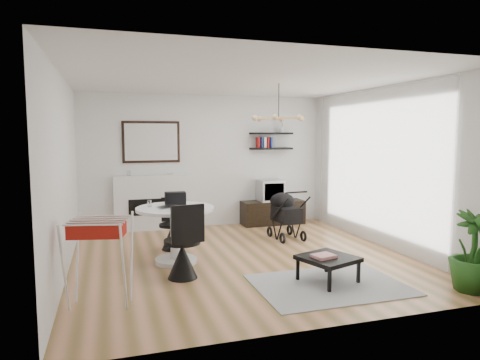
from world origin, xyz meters
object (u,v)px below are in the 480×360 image
object	(u,v)px
stroller	(285,217)
coffee_table	(328,259)
tv_console	(273,212)
crt_tv	(271,191)
fireplace	(153,196)
dining_table	(175,226)
drying_rack	(100,260)
potted_plant	(473,252)

from	to	relation	value
stroller	coffee_table	bearing A→B (deg)	-103.64
tv_console	crt_tv	bearing A→B (deg)	-176.38
fireplace	dining_table	size ratio (longest dim) A/B	1.89
fireplace	drying_rack	distance (m)	3.81
crt_tv	coffee_table	xyz separation A→B (m)	(-0.60, -3.58, -0.42)
fireplace	crt_tv	size ratio (longest dim) A/B	4.24
crt_tv	fireplace	bearing A→B (deg)	176.03
coffee_table	potted_plant	world-z (taller)	potted_plant
crt_tv	stroller	xyz separation A→B (m)	(-0.19, -1.23, -0.32)
tv_console	coffee_table	distance (m)	3.64
tv_console	stroller	size ratio (longest dim) A/B	1.43
potted_plant	dining_table	bearing A→B (deg)	145.82
dining_table	coffee_table	distance (m)	2.26
crt_tv	coffee_table	bearing A→B (deg)	-99.56
tv_console	potted_plant	world-z (taller)	potted_plant
stroller	dining_table	bearing A→B (deg)	-160.23
stroller	potted_plant	size ratio (longest dim) A/B	0.95
fireplace	coffee_table	world-z (taller)	fireplace
crt_tv	drying_rack	distance (m)	4.88
crt_tv	potted_plant	world-z (taller)	potted_plant
drying_rack	crt_tv	bearing A→B (deg)	58.93
tv_console	drying_rack	bearing A→B (deg)	-134.29
fireplace	tv_console	bearing A→B (deg)	-3.81
crt_tv	potted_plant	size ratio (longest dim) A/B	0.52
crt_tv	dining_table	size ratio (longest dim) A/B	0.45
dining_table	drying_rack	xyz separation A→B (m)	(-1.04, -1.35, -0.03)
drying_rack	stroller	xyz separation A→B (m)	(3.19, 2.29, -0.12)
drying_rack	potted_plant	xyz separation A→B (m)	(4.30, -0.86, -0.03)
crt_tv	dining_table	world-z (taller)	crt_tv
potted_plant	coffee_table	bearing A→B (deg)	152.38
crt_tv	stroller	size ratio (longest dim) A/B	0.55
drying_rack	stroller	distance (m)	3.93
tv_console	coffee_table	world-z (taller)	tv_console
tv_console	dining_table	size ratio (longest dim) A/B	1.16
drying_rack	coffee_table	bearing A→B (deg)	11.49
fireplace	drying_rack	bearing A→B (deg)	-104.42
tv_console	stroller	world-z (taller)	stroller
dining_table	tv_console	bearing A→B (deg)	42.16
fireplace	drying_rack	xyz separation A→B (m)	(-0.95, -3.69, -0.17)
coffee_table	potted_plant	bearing A→B (deg)	-27.62
dining_table	potted_plant	bearing A→B (deg)	-34.18
dining_table	stroller	world-z (taller)	stroller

